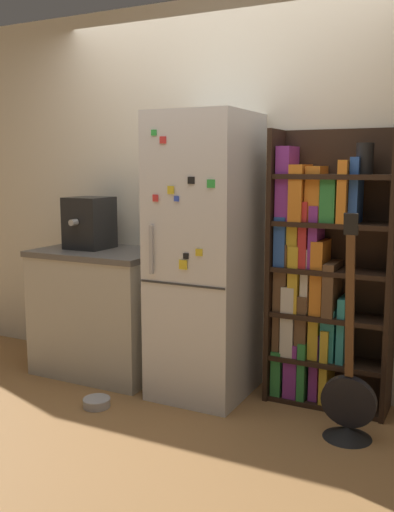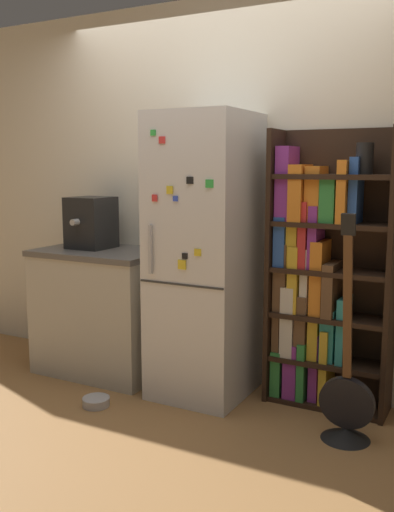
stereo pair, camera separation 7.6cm
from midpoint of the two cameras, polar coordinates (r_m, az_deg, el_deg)
ground_plane at (r=3.81m, az=-0.73°, el=-14.04°), size 16.00×16.00×0.00m
wall_back at (r=3.94m, az=2.44°, el=6.20°), size 8.00×0.05×2.60m
refrigerator at (r=3.67m, az=0.21°, el=-0.11°), size 0.58×0.66×1.82m
bookshelf at (r=3.62m, az=11.53°, el=-2.05°), size 0.75×0.29×1.71m
kitchen_counter at (r=4.21m, az=-9.97°, el=-5.44°), size 0.92×0.63×0.90m
espresso_machine at (r=4.20m, az=-11.21°, el=3.28°), size 0.28×0.35×0.37m
guitar at (r=3.33m, az=14.22°, el=-14.43°), size 0.30×0.29×1.26m
pet_bowl at (r=3.74m, az=-10.60°, el=-14.15°), size 0.17×0.17×0.06m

